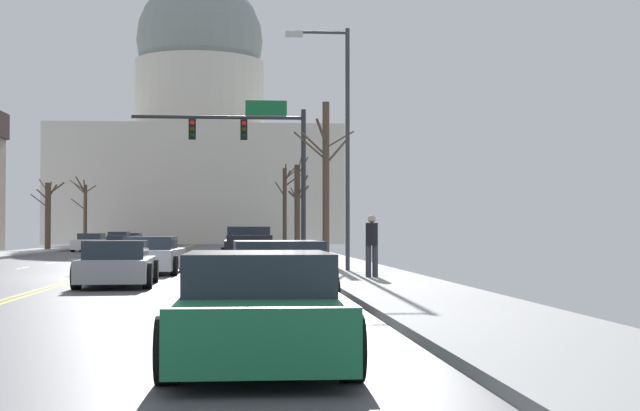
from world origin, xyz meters
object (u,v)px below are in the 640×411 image
(pickup_truck_near_00, at_px, (249,247))
(sedan_near_03, at_px, (276,275))
(sedan_near_02, at_px, (117,265))
(sedan_oncoming_00, at_px, (123,246))
(sedan_oncoming_03, at_px, (132,240))
(sedan_near_04, at_px, (258,310))
(street_lamp_right, at_px, (340,127))
(sedan_oncoming_02, at_px, (119,240))
(pedestrian_00, at_px, (372,242))
(sedan_oncoming_01, at_px, (91,243))
(signal_gantry, at_px, (256,146))
(sedan_near_01, at_px, (152,256))

(pickup_truck_near_00, distance_m, sedan_near_03, 21.29)
(sedan_near_02, xyz_separation_m, sedan_oncoming_00, (-3.29, 27.31, 0.00))
(sedan_oncoming_03, bearing_deg, sedan_near_04, -82.41)
(street_lamp_right, bearing_deg, sedan_oncoming_03, 102.93)
(sedan_near_04, height_order, sedan_oncoming_02, sedan_oncoming_02)
(pedestrian_00, bearing_deg, pickup_truck_near_00, 104.16)
(pickup_truck_near_00, bearing_deg, sedan_oncoming_01, 112.51)
(pickup_truck_near_00, xyz_separation_m, pedestrian_00, (3.31, -13.11, 0.37))
(street_lamp_right, distance_m, sedan_near_03, 13.44)
(sedan_near_03, xyz_separation_m, sedan_oncoming_03, (-10.86, 70.77, -0.03))
(signal_gantry, bearing_deg, sedan_near_04, -90.85)
(signal_gantry, xyz_separation_m, pedestrian_00, (2.93, -16.95, -4.18))
(pedestrian_00, bearing_deg, sedan_near_02, -169.10)
(sedan_oncoming_01, distance_m, sedan_oncoming_03, 24.24)
(sedan_near_04, xyz_separation_m, sedan_oncoming_03, (-10.40, 78.06, -0.01))
(sedan_near_04, height_order, sedan_oncoming_00, sedan_near_04)
(sedan_near_01, bearing_deg, sedan_oncoming_01, 102.39)
(pickup_truck_near_00, bearing_deg, sedan_near_01, -112.84)
(signal_gantry, height_order, sedan_near_02, signal_gantry)
(sedan_oncoming_03, bearing_deg, pickup_truck_near_00, -78.02)
(sedan_near_02, bearing_deg, sedan_oncoming_00, 96.87)
(sedan_oncoming_01, relative_size, sedan_oncoming_02, 1.00)
(street_lamp_right, bearing_deg, sedan_near_03, -101.35)
(signal_gantry, bearing_deg, sedan_oncoming_01, 116.86)
(sedan_near_01, xyz_separation_m, sedan_oncoming_00, (-3.53, 20.57, -0.03))
(signal_gantry, relative_size, pickup_truck_near_00, 1.39)
(sedan_oncoming_01, height_order, sedan_oncoming_03, sedan_oncoming_01)
(sedan_near_02, height_order, sedan_oncoming_01, sedan_oncoming_01)
(signal_gantry, height_order, pedestrian_00, signal_gantry)
(sedan_near_03, relative_size, sedan_near_04, 1.06)
(sedan_near_02, bearing_deg, signal_gantry, 78.11)
(sedan_near_03, distance_m, sedan_near_04, 7.30)
(street_lamp_right, bearing_deg, pickup_truck_near_00, 108.12)
(pedestrian_00, bearing_deg, sedan_near_01, 140.22)
(sedan_near_02, height_order, sedan_oncoming_03, sedan_oncoming_03)
(sedan_near_01, bearing_deg, sedan_oncoming_00, 99.74)
(street_lamp_right, distance_m, sedan_oncoming_02, 48.95)
(sedan_near_02, relative_size, sedan_near_03, 0.95)
(sedan_near_03, height_order, sedan_oncoming_00, sedan_near_03)
(sedan_oncoming_03, height_order, pedestrian_00, pedestrian_00)
(sedan_near_03, height_order, sedan_near_04, sedan_near_03)
(street_lamp_right, relative_size, sedan_near_02, 1.75)
(sedan_near_01, bearing_deg, pickup_truck_near_00, 67.16)
(sedan_oncoming_01, bearing_deg, pickup_truck_near_00, -67.49)
(pickup_truck_near_00, bearing_deg, sedan_near_04, -90.22)
(sedan_oncoming_02, bearing_deg, street_lamp_right, -74.36)
(sedan_near_04, bearing_deg, street_lamp_right, 81.46)
(pickup_truck_near_00, distance_m, sedan_near_01, 8.32)
(sedan_near_03, bearing_deg, sedan_oncoming_00, 101.76)
(sedan_oncoming_02, xyz_separation_m, pedestrian_00, (13.58, -51.31, 0.49))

